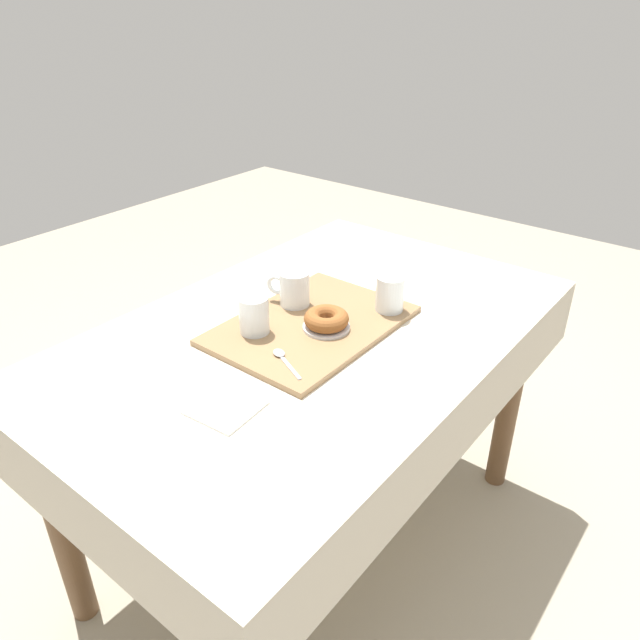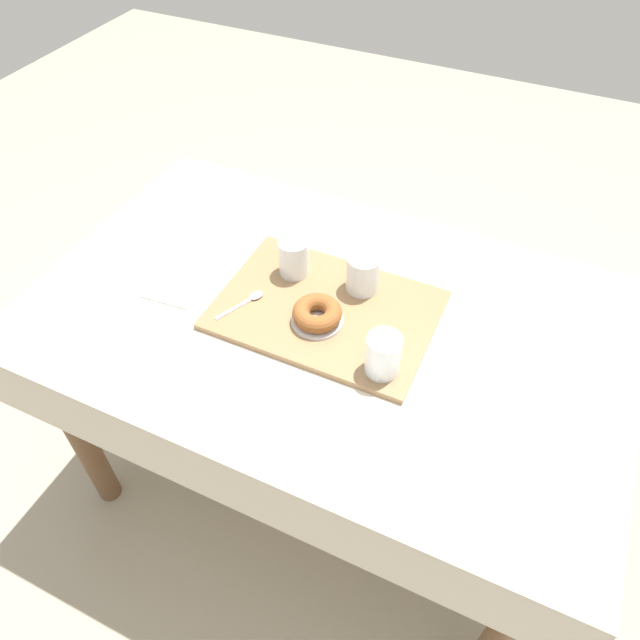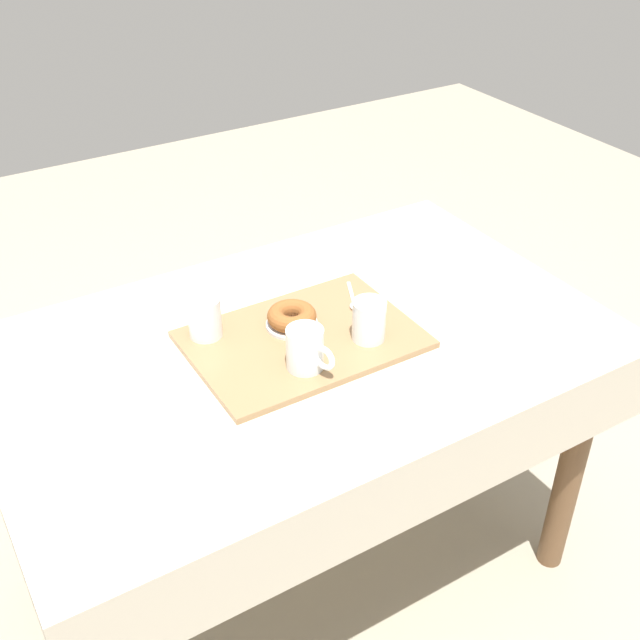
# 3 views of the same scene
# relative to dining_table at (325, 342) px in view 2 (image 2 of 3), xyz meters

# --- Properties ---
(ground_plane) EXTENTS (6.00, 6.00, 0.00)m
(ground_plane) POSITION_rel_dining_table_xyz_m (0.00, 0.00, -0.63)
(ground_plane) COLOR gray
(dining_table) EXTENTS (1.31, 0.83, 0.72)m
(dining_table) POSITION_rel_dining_table_xyz_m (0.00, 0.00, 0.00)
(dining_table) COLOR beige
(dining_table) RESTS_ON ground
(serving_tray) EXTENTS (0.47, 0.33, 0.01)m
(serving_tray) POSITION_rel_dining_table_xyz_m (-0.00, 0.01, 0.10)
(serving_tray) COLOR olive
(serving_tray) RESTS_ON dining_table
(tea_mug_left) EXTENTS (0.08, 0.11, 0.09)m
(tea_mug_left) POSITION_rel_dining_table_xyz_m (0.05, 0.10, 0.15)
(tea_mug_left) COLOR white
(tea_mug_left) RESTS_ON serving_tray
(water_glass_near) EXTENTS (0.07, 0.07, 0.09)m
(water_glass_near) POSITION_rel_dining_table_xyz_m (-0.12, 0.08, 0.15)
(water_glass_near) COLOR white
(water_glass_near) RESTS_ON serving_tray
(water_glass_far) EXTENTS (0.07, 0.07, 0.09)m
(water_glass_far) POSITION_rel_dining_table_xyz_m (0.17, -0.11, 0.15)
(water_glass_far) COLOR white
(water_glass_far) RESTS_ON serving_tray
(donut_plate_left) EXTENTS (0.11, 0.11, 0.01)m
(donut_plate_left) POSITION_rel_dining_table_xyz_m (-0.00, -0.04, 0.11)
(donut_plate_left) COLOR silver
(donut_plate_left) RESTS_ON serving_tray
(sugar_donut_left) EXTENTS (0.11, 0.11, 0.04)m
(sugar_donut_left) POSITION_rel_dining_table_xyz_m (-0.00, -0.04, 0.14)
(sugar_donut_left) COLOR brown
(sugar_donut_left) RESTS_ON donut_plate_left
(teaspoon_near) EXTENTS (0.07, 0.12, 0.01)m
(teaspoon_near) POSITION_rel_dining_table_xyz_m (-0.16, -0.04, 0.11)
(teaspoon_near) COLOR silver
(teaspoon_near) RESTS_ON serving_tray
(paper_napkin) EXTENTS (0.13, 0.13, 0.01)m
(paper_napkin) POSITION_rel_dining_table_xyz_m (-0.35, -0.06, 0.10)
(paper_napkin) COLOR white
(paper_napkin) RESTS_ON dining_table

